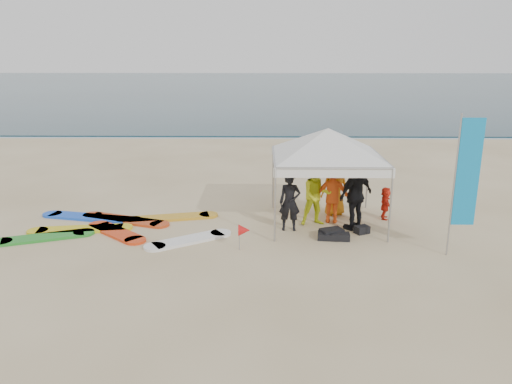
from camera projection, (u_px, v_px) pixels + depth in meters
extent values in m
plane|color=beige|center=(271.00, 281.00, 10.39)|extent=(120.00, 120.00, 0.00)
cube|color=#0C2633|center=(265.00, 86.00, 68.12)|extent=(160.00, 84.00, 0.08)
cube|color=silver|center=(267.00, 137.00, 27.90)|extent=(160.00, 1.20, 0.01)
imported|color=black|center=(290.00, 202.00, 13.18)|extent=(0.57, 0.38, 1.55)
imported|color=yellow|center=(316.00, 195.00, 13.58)|extent=(0.93, 0.78, 1.70)
imported|color=#D94413|center=(333.00, 192.00, 13.79)|extent=(1.20, 0.81, 1.73)
imported|color=black|center=(356.00, 195.00, 13.21)|extent=(1.18, 1.04, 1.91)
imported|color=#C66E11|center=(335.00, 188.00, 14.43)|extent=(0.88, 0.68, 1.62)
imported|color=red|center=(385.00, 203.00, 14.16)|extent=(0.44, 0.90, 0.93)
cylinder|color=#A5A5A8|center=(273.00, 177.00, 15.06)|extent=(0.05, 0.05, 1.90)
cylinder|color=#A5A5A8|center=(367.00, 178.00, 15.02)|extent=(0.05, 0.05, 1.90)
cylinder|color=#A5A5A8|center=(275.00, 205.00, 12.32)|extent=(0.05, 0.05, 1.90)
cylinder|color=#A5A5A8|center=(391.00, 206.00, 12.28)|extent=(0.05, 0.05, 1.90)
cube|color=white|center=(334.00, 173.00, 12.07)|extent=(2.95, 0.02, 0.24)
cube|color=white|center=(321.00, 151.00, 14.81)|extent=(2.95, 0.02, 0.24)
cube|color=white|center=(274.00, 160.00, 13.46)|extent=(0.02, 2.95, 0.24)
cube|color=white|center=(380.00, 161.00, 13.42)|extent=(0.02, 2.95, 0.24)
pyramid|color=white|center=(328.00, 128.00, 13.20)|extent=(4.03, 4.03, 0.76)
cylinder|color=#A5A5A8|center=(454.00, 187.00, 11.29)|extent=(0.04, 0.04, 3.32)
cube|color=#0C86C9|center=(468.00, 173.00, 11.20)|extent=(0.52, 0.03, 2.47)
cylinder|color=#A5A5A8|center=(239.00, 238.00, 11.97)|extent=(0.02, 0.02, 0.60)
cone|color=red|center=(244.00, 230.00, 11.92)|extent=(0.28, 0.28, 0.28)
cube|color=black|center=(332.00, 233.00, 12.84)|extent=(0.66, 0.55, 0.22)
cube|color=black|center=(340.00, 237.00, 12.65)|extent=(0.48, 0.33, 0.18)
cube|color=black|center=(328.00, 236.00, 12.73)|extent=(0.55, 0.46, 0.16)
cube|color=black|center=(362.00, 230.00, 13.11)|extent=(0.44, 0.39, 0.20)
cube|color=gold|center=(80.00, 229.00, 13.32)|extent=(2.25, 0.85, 0.07)
cube|color=gold|center=(171.00, 218.00, 14.27)|extent=(2.23, 1.01, 0.07)
cube|color=#B83C15|center=(125.00, 220.00, 14.07)|extent=(2.29, 1.27, 0.07)
cube|color=red|center=(116.00, 232.00, 13.10)|extent=(1.65, 1.55, 0.07)
cube|color=white|center=(189.00, 240.00, 12.57)|extent=(1.82, 1.43, 0.07)
cube|color=blue|center=(88.00, 217.00, 14.30)|extent=(2.37, 1.01, 0.07)
cube|color=#248727|center=(43.00, 237.00, 12.74)|extent=(2.03, 1.21, 0.07)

